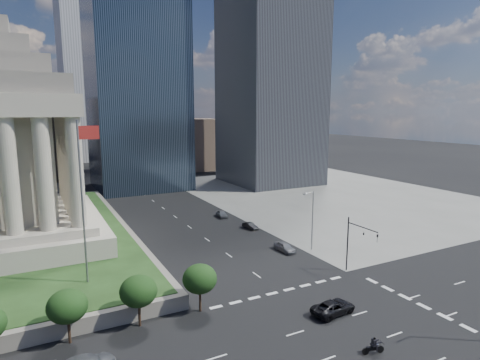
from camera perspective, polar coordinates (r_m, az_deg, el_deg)
ground at (r=131.31m, az=-15.29°, el=-0.67°), size 500.00×500.00×0.00m
sidewalk_ne at (r=115.39m, az=12.34°, el=-1.94°), size 68.00×90.00×0.03m
flagpole at (r=51.65m, az=-21.40°, el=-1.83°), size 2.52×0.24×20.00m
midrise_glass at (r=125.07m, az=-14.50°, el=12.67°), size 26.00×26.00×60.00m
highrise_ne at (r=133.84m, az=4.39°, el=21.37°), size 26.00×28.00×100.00m
building_filler_ne at (r=167.69m, az=-6.92°, el=5.23°), size 20.00×30.00×20.00m
building_filler_nw at (r=156.75m, az=-28.76°, el=5.27°), size 24.00×30.00×28.00m
traffic_signal_ne at (r=58.96m, az=16.28°, el=-8.06°), size 0.30×5.74×8.00m
street_lamp_north at (r=67.55m, az=10.17°, el=-5.19°), size 2.13×0.22×10.00m
pickup_truck at (r=49.20m, az=13.15°, el=-17.22°), size 5.74×3.10×1.53m
parked_sedan_near at (r=67.57m, az=6.39°, el=-9.43°), size 4.54×1.93×1.53m
parked_sedan_mid at (r=79.48m, az=1.47°, el=-6.55°), size 3.86×1.84×1.22m
parked_sedan_far at (r=88.17m, az=-2.59°, el=-4.84°), size 2.25×4.47×1.46m
motorcycle_lead at (r=43.20m, az=18.43°, el=-21.42°), size 2.37×1.20×1.70m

